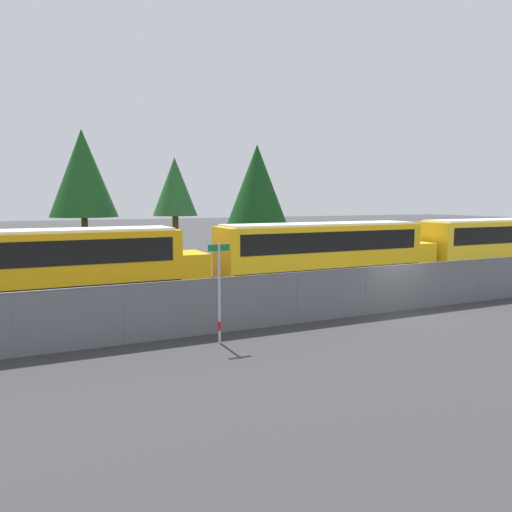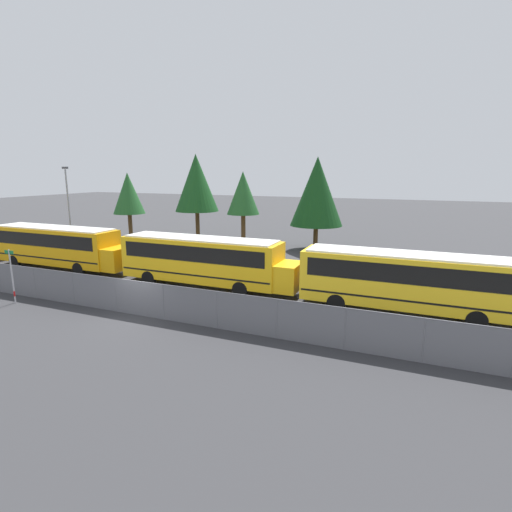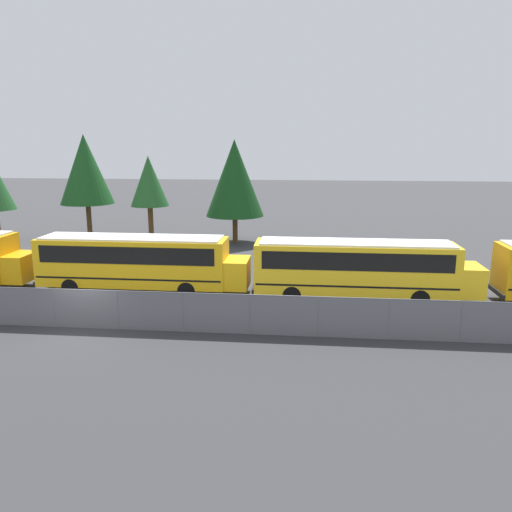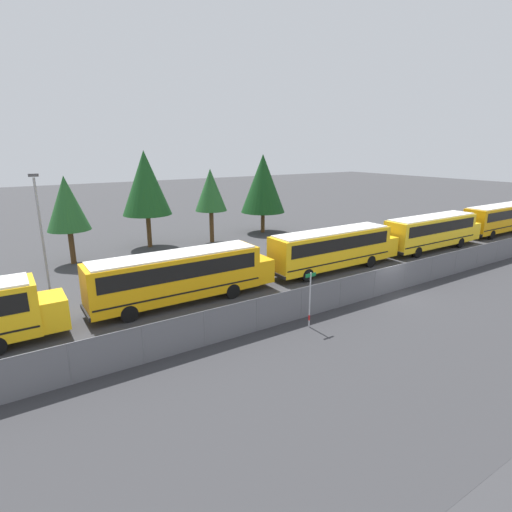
% 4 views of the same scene
% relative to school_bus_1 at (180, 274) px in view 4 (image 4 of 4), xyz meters
% --- Properties ---
extents(ground_plane, '(200.00, 200.00, 0.00)m').
position_rel_school_bus_1_xyz_m(ground_plane, '(12.45, -6.00, -1.94)').
color(ground_plane, '#38383A').
extents(road_strip, '(110.36, 12.00, 0.01)m').
position_rel_school_bus_1_xyz_m(road_strip, '(12.45, -12.00, -1.94)').
color(road_strip, '#333335').
rests_on(road_strip, ground_plane).
extents(fence, '(76.43, 0.07, 1.89)m').
position_rel_school_bus_1_xyz_m(fence, '(12.45, -6.00, -0.98)').
color(fence, '#9EA0A5').
rests_on(fence, ground_plane).
extents(school_bus_1, '(12.19, 2.45, 3.28)m').
position_rel_school_bus_1_xyz_m(school_bus_1, '(0.00, 0.00, 0.00)').
color(school_bus_1, orange).
rests_on(school_bus_1, ground_plane).
extents(school_bus_2, '(12.19, 2.45, 3.28)m').
position_rel_school_bus_1_xyz_m(school_bus_2, '(12.94, -0.08, 0.00)').
color(school_bus_2, yellow).
rests_on(school_bus_2, ground_plane).
extents(school_bus_3, '(12.19, 2.45, 3.28)m').
position_rel_school_bus_1_xyz_m(school_bus_3, '(25.45, -0.32, 0.00)').
color(school_bus_3, yellow).
rests_on(school_bus_3, ground_plane).
extents(school_bus_4, '(12.19, 2.45, 3.28)m').
position_rel_school_bus_1_xyz_m(school_bus_4, '(38.50, -0.06, 0.00)').
color(school_bus_4, orange).
rests_on(school_bus_4, ground_plane).
extents(street_sign, '(0.70, 0.09, 3.13)m').
position_rel_school_bus_1_xyz_m(street_sign, '(4.47, -7.10, -0.29)').
color(street_sign, '#B7B7BC').
rests_on(street_sign, ground_plane).
extents(light_pole, '(0.60, 0.24, 7.89)m').
position_rel_school_bus_1_xyz_m(light_pole, '(-6.74, 7.44, 2.39)').
color(light_pole, gray).
rests_on(light_pole, ground_plane).
extents(tree_0, '(4.96, 4.96, 8.82)m').
position_rel_school_bus_1_xyz_m(tree_0, '(16.40, 15.21, 3.64)').
color(tree_0, '#51381E').
rests_on(tree_0, ground_plane).
extents(tree_1, '(4.65, 4.65, 9.28)m').
position_rel_school_bus_1_xyz_m(tree_1, '(3.14, 15.49, 4.29)').
color(tree_1, '#51381E').
rests_on(tree_1, ground_plane).
extents(tree_2, '(3.22, 3.22, 7.47)m').
position_rel_school_bus_1_xyz_m(tree_2, '(9.27, 14.07, 3.38)').
color(tree_2, '#51381E').
rests_on(tree_2, ground_plane).
extents(tree_3, '(3.43, 3.43, 7.34)m').
position_rel_school_bus_1_xyz_m(tree_3, '(-4.22, 13.31, 3.13)').
color(tree_3, '#51381E').
rests_on(tree_3, ground_plane).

